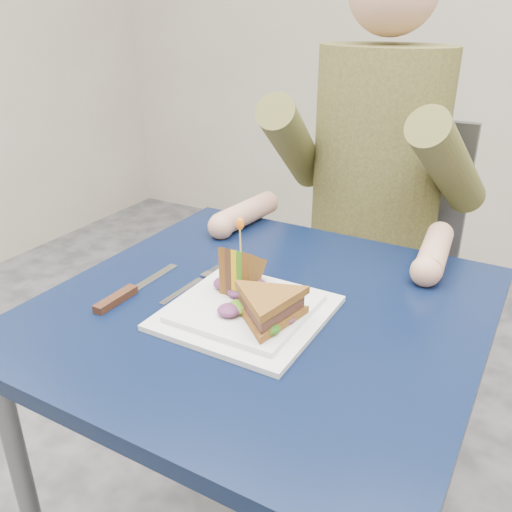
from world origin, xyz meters
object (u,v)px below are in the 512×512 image
Objects in this scene: plate at (247,311)px; fork at (192,285)px; chair at (378,255)px; diner at (378,137)px; knife at (124,295)px; table at (262,341)px; sandwich_upright at (241,272)px; sandwich_flat at (268,307)px.

fork is (-0.14, 0.04, -0.01)m from plate.
chair is 0.39m from diner.
plate is 0.23m from knife.
table is 0.17m from fork.
sandwich_upright is at bearing -93.48° from chair.
plate is (-0.00, -0.64, -0.18)m from diner.
knife is at bearing -105.86° from chair.
diner is 0.68m from sandwich_flat.
diner is 3.37× the size of knife.
sandwich_upright reaches higher than knife.
chair reaches higher than table.
plate is 1.18× the size of knife.
sandwich_flat reaches higher than fork.
knife is at bearing -151.31° from sandwich_upright.
knife is at bearing -173.33° from sandwich_flat.
table is 1.01× the size of diner.
sandwich_flat is at bearing -17.81° from fork.
chair is 0.76m from fork.
knife is (-0.28, -0.03, -0.04)m from sandwich_flat.
sandwich_flat is at bearing -36.84° from sandwich_upright.
diner is (-0.00, -0.11, 0.37)m from chair.
fork is 0.81× the size of knife.
table is at bearing -90.00° from chair.
chair is (0.00, 0.71, -0.11)m from table.
plate reaches higher than fork.
diner reaches higher than fork.
chair is 0.82m from sandwich_flat.
diner is at bearing 89.58° from plate.
table is 4.18× the size of fork.
sandwich_flat is 1.55× the size of sandwich_upright.
knife is (-0.23, -0.70, -0.18)m from diner.
plate is at bearing -49.50° from sandwich_upright.
diner is 0.65m from fork.
sandwich_upright is (-0.09, 0.07, 0.01)m from sandwich_flat.
diner is at bearing 71.76° from knife.
plate is at bearing 14.34° from knife.
sandwich_flat is (0.05, -0.07, 0.12)m from table.
sandwich_upright is 0.22m from knife.
diner is 0.76m from knife.
fork reaches higher than table.
knife is at bearing -108.24° from diner.
table is 2.88× the size of plate.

